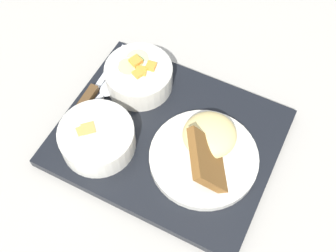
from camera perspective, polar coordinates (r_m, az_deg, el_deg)
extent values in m
plane|color=#ADA89E|center=(0.75, 0.00, -1.90)|extent=(4.00, 4.00, 0.00)
cube|color=black|center=(0.74, 0.00, -1.56)|extent=(0.38, 0.31, 0.02)
cylinder|color=silver|center=(0.78, -3.95, 6.68)|extent=(0.12, 0.12, 0.05)
torus|color=silver|center=(0.76, -4.05, 7.65)|extent=(0.12, 0.12, 0.01)
cylinder|color=#A8D184|center=(0.77, -3.61, 7.77)|extent=(0.04, 0.04, 0.01)
cylinder|color=#A8D184|center=(0.77, -4.65, 8.68)|extent=(0.04, 0.04, 0.01)
cylinder|color=#A8D184|center=(0.78, -4.20, 8.90)|extent=(0.05, 0.05, 0.01)
cylinder|color=#A8D184|center=(0.76, -5.44, 7.92)|extent=(0.05, 0.05, 0.02)
cylinder|color=#A8D184|center=(0.76, -6.33, 7.17)|extent=(0.06, 0.06, 0.02)
cube|color=orange|center=(0.76, -2.30, 7.98)|extent=(0.02, 0.02, 0.01)
cube|color=orange|center=(0.76, -3.67, 7.30)|extent=(0.03, 0.03, 0.01)
cube|color=orange|center=(0.75, -4.04, 6.91)|extent=(0.02, 0.02, 0.02)
cube|color=orange|center=(0.77, -4.38, 8.61)|extent=(0.02, 0.02, 0.02)
cylinder|color=silver|center=(0.72, -9.54, -1.63)|extent=(0.13, 0.13, 0.05)
torus|color=silver|center=(0.70, -9.78, -0.80)|extent=(0.13, 0.13, 0.01)
cylinder|color=olive|center=(0.71, -9.61, -1.38)|extent=(0.11, 0.11, 0.03)
cube|color=tan|center=(0.71, -11.48, -0.84)|extent=(0.03, 0.03, 0.01)
cube|color=tan|center=(0.71, -10.67, -0.58)|extent=(0.03, 0.03, 0.02)
cylinder|color=silver|center=(0.71, 4.85, -4.30)|extent=(0.18, 0.18, 0.01)
ellipsoid|color=#E5CC7F|center=(0.70, 5.66, -1.18)|extent=(0.13, 0.13, 0.04)
cube|color=brown|center=(0.67, 5.51, -4.79)|extent=(0.10, 0.11, 0.08)
cube|color=silver|center=(0.83, -7.75, 7.96)|extent=(0.02, 0.12, 0.00)
cube|color=#51381E|center=(0.78, -11.03, 3.42)|extent=(0.02, 0.07, 0.02)
ellipsoid|color=silver|center=(0.80, -7.79, 5.34)|extent=(0.04, 0.05, 0.01)
cube|color=silver|center=(0.77, -11.12, 1.53)|extent=(0.02, 0.10, 0.01)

